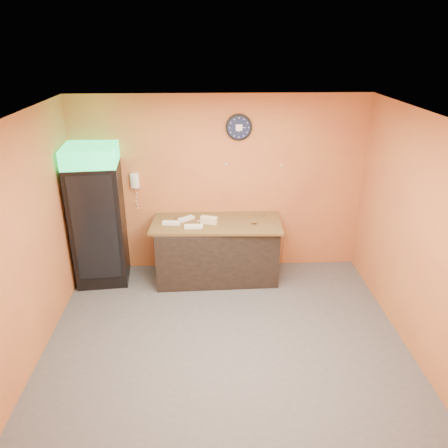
{
  "coord_description": "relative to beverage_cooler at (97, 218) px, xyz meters",
  "views": [
    {
      "loc": [
        -0.2,
        -4.49,
        3.57
      ],
      "look_at": [
        0.01,
        0.6,
        1.35
      ],
      "focal_mm": 35.0,
      "sensor_mm": 36.0,
      "label": 1
    }
  ],
  "objects": [
    {
      "name": "floor",
      "position": [
        1.85,
        -1.6,
        -1.04
      ],
      "size": [
        4.5,
        4.5,
        0.0
      ],
      "primitive_type": "plane",
      "color": "#47474C",
      "rests_on": "ground"
    },
    {
      "name": "back_wall",
      "position": [
        1.85,
        0.4,
        0.36
      ],
      "size": [
        4.5,
        0.02,
        2.8
      ],
      "primitive_type": "cube",
      "color": "#C77838",
      "rests_on": "floor"
    },
    {
      "name": "left_wall",
      "position": [
        -0.4,
        -1.6,
        0.36
      ],
      "size": [
        0.02,
        4.0,
        2.8
      ],
      "primitive_type": "cube",
      "color": "#C77838",
      "rests_on": "floor"
    },
    {
      "name": "right_wall",
      "position": [
        4.1,
        -1.6,
        0.36
      ],
      "size": [
        0.02,
        4.0,
        2.8
      ],
      "primitive_type": "cube",
      "color": "#C77838",
      "rests_on": "floor"
    },
    {
      "name": "ceiling",
      "position": [
        1.85,
        -1.6,
        1.76
      ],
      "size": [
        4.5,
        4.0,
        0.02
      ],
      "primitive_type": "cube",
      "color": "white",
      "rests_on": "back_wall"
    },
    {
      "name": "beverage_cooler",
      "position": [
        0.0,
        0.0,
        0.0
      ],
      "size": [
        0.82,
        0.82,
        2.14
      ],
      "rotation": [
        0.0,
        0.0,
        0.09
      ],
      "color": "black",
      "rests_on": "floor"
    },
    {
      "name": "prep_counter",
      "position": [
        1.78,
        -0.01,
        -0.58
      ],
      "size": [
        1.86,
        0.87,
        0.92
      ],
      "primitive_type": "cube",
      "rotation": [
        0.0,
        0.0,
        0.03
      ],
      "color": "black",
      "rests_on": "floor"
    },
    {
      "name": "wall_clock",
      "position": [
        2.14,
        0.37,
        1.27
      ],
      "size": [
        0.39,
        0.06,
        0.39
      ],
      "color": "black",
      "rests_on": "back_wall"
    },
    {
      "name": "wall_phone",
      "position": [
        0.55,
        0.34,
        0.47
      ],
      "size": [
        0.13,
        0.11,
        0.23
      ],
      "color": "white",
      "rests_on": "back_wall"
    },
    {
      "name": "butcher_paper",
      "position": [
        1.78,
        -0.01,
        -0.1
      ],
      "size": [
        1.99,
        0.94,
        0.04
      ],
      "primitive_type": "cube",
      "rotation": [
        0.0,
        0.0,
        -0.04
      ],
      "color": "brown",
      "rests_on": "prep_counter"
    },
    {
      "name": "sub_roll_stack",
      "position": [
        1.67,
        -0.06,
        -0.03
      ],
      "size": [
        0.27,
        0.17,
        0.11
      ],
      "rotation": [
        0.0,
        0.0,
        -0.34
      ],
      "color": "beige",
      "rests_on": "butcher_paper"
    },
    {
      "name": "wrapped_sandwich_left",
      "position": [
        1.11,
        -0.07,
        -0.07
      ],
      "size": [
        0.28,
        0.13,
        0.04
      ],
      "primitive_type": "cube",
      "rotation": [
        0.0,
        0.0,
        -0.1
      ],
      "color": "silver",
      "rests_on": "butcher_paper"
    },
    {
      "name": "wrapped_sandwich_mid",
      "position": [
        1.44,
        -0.22,
        -0.07
      ],
      "size": [
        0.27,
        0.11,
        0.04
      ],
      "primitive_type": "cube",
      "rotation": [
        0.0,
        0.0,
        0.0
      ],
      "color": "silver",
      "rests_on": "butcher_paper"
    },
    {
      "name": "wrapped_sandwich_right",
      "position": [
        1.32,
        0.09,
        -0.07
      ],
      "size": [
        0.27,
        0.24,
        0.04
      ],
      "primitive_type": "cube",
      "rotation": [
        0.0,
        0.0,
        0.66
      ],
      "color": "silver",
      "rests_on": "butcher_paper"
    },
    {
      "name": "kitchen_tool",
      "position": [
        1.65,
        0.01,
        -0.06
      ],
      "size": [
        0.06,
        0.06,
        0.06
      ],
      "primitive_type": "cylinder",
      "color": "silver",
      "rests_on": "butcher_paper"
    }
  ]
}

